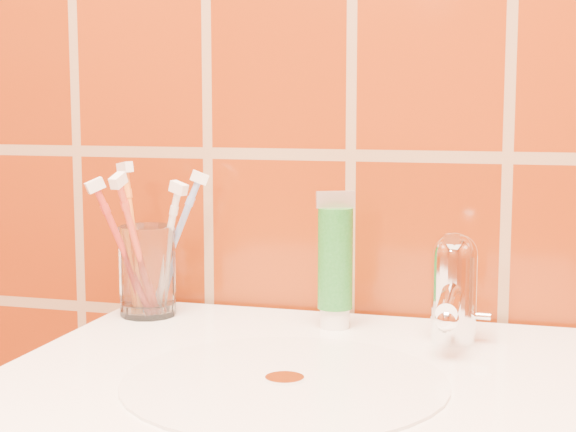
% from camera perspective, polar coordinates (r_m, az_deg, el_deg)
% --- Properties ---
extents(glass_tumbler, '(0.07, 0.07, 0.11)m').
position_cam_1_polar(glass_tumbler, '(1.07, -9.07, -3.52)').
color(glass_tumbler, white).
rests_on(glass_tumbler, pedestal_sink).
extents(toothpaste_tube, '(0.04, 0.04, 0.16)m').
position_cam_1_polar(toothpaste_tube, '(1.00, 3.07, -3.14)').
color(toothpaste_tube, white).
rests_on(toothpaste_tube, pedestal_sink).
extents(faucet, '(0.05, 0.11, 0.12)m').
position_cam_1_polar(faucet, '(0.95, 10.67, -4.35)').
color(faucet, white).
rests_on(faucet, pedestal_sink).
extents(toothbrush_0, '(0.09, 0.08, 0.20)m').
position_cam_1_polar(toothbrush_0, '(1.07, -9.96, -1.51)').
color(toothbrush_0, orange).
rests_on(toothbrush_0, glass_tumbler).
extents(toothbrush_1, '(0.10, 0.09, 0.17)m').
position_cam_1_polar(toothbrush_1, '(1.06, -7.91, -2.17)').
color(toothbrush_1, silver).
rests_on(toothbrush_1, glass_tumbler).
extents(toothbrush_2, '(0.14, 0.12, 0.18)m').
position_cam_1_polar(toothbrush_2, '(1.08, -7.39, -1.77)').
color(toothbrush_2, '#7996D7').
rests_on(toothbrush_2, glass_tumbler).
extents(toothbrush_3, '(0.14, 0.14, 0.19)m').
position_cam_1_polar(toothbrush_3, '(1.05, -10.59, -2.18)').
color(toothbrush_3, '#B12F26').
rests_on(toothbrush_3, glass_tumbler).
extents(toothbrush_4, '(0.06, 0.16, 0.20)m').
position_cam_1_polar(toothbrush_4, '(1.03, -9.72, -2.07)').
color(toothbrush_4, '#BF3F29').
rests_on(toothbrush_4, glass_tumbler).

